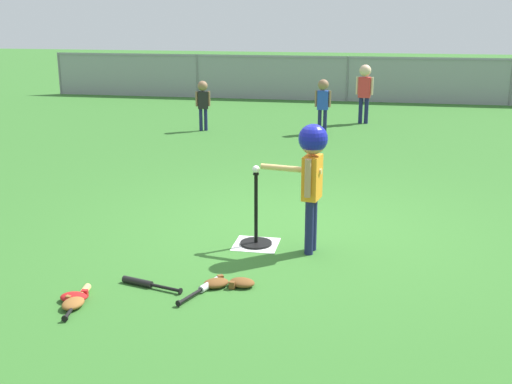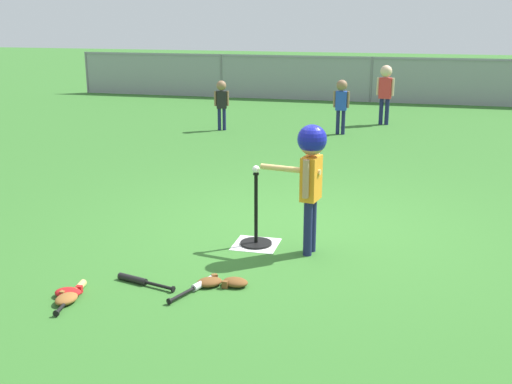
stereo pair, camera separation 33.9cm
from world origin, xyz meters
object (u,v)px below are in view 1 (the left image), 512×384
Objects in this scene: fielder_deep_center at (203,99)px; glove_tossed_aside at (74,297)px; spare_bat_silver at (207,286)px; baseball_on_tee at (256,169)px; batting_tee at (256,233)px; batter_child at (312,162)px; fielder_near_right at (323,99)px; spare_bat_black at (144,283)px; spare_bat_wood at (80,297)px; fielder_deep_left at (365,86)px; glove_by_plate at (216,283)px; glove_near_bats at (242,283)px; glove_outfield_drop at (73,303)px.

glove_tossed_aside is at bearing -82.47° from fielder_deep_center.
fielder_deep_center is 7.40m from spare_bat_silver.
baseball_on_tee is at bearing -69.82° from fielder_deep_center.
batting_tee is 3.15× the size of glove_tossed_aside.
batter_child is 6.23m from fielder_near_right.
batter_child is 1.55m from spare_bat_silver.
spare_bat_silver is (-0.76, -1.03, -0.87)m from batter_child.
spare_bat_black is 0.59m from glove_tossed_aside.
fielder_deep_center is 4.10× the size of glove_tossed_aside.
fielder_deep_center reaches higher than spare_bat_wood.
fielder_deep_left reaches higher than batting_tee.
glove_by_plate is (-0.25, -7.17, -0.63)m from fielder_near_right.
fielder_deep_center is 1.68× the size of spare_bat_black.
fielder_deep_left is at bearing 87.71° from batter_child.
fielder_deep_center reaches higher than glove_near_bats.
batting_tee is 6.39m from fielder_deep_center.
fielder_deep_left reaches higher than baseball_on_tee.
fielder_near_right is 7.80m from glove_tossed_aside.
glove_by_plate is at bearing 47.37° from spare_bat_silver.
glove_outfield_drop reaches higher than spare_bat_black.
spare_bat_black is 2.12× the size of glove_by_plate.
glove_tossed_aside is at bearing -140.33° from spare_bat_black.
fielder_deep_center is 0.80× the size of fielder_deep_left.
spare_bat_silver is 2.56× the size of glove_outfield_drop.
spare_bat_silver is 2.48× the size of glove_tossed_aside.
fielder_deep_center is 7.72m from glove_outfield_drop.
spare_bat_silver is (1.99, -7.10, -0.59)m from fielder_deep_center.
glove_tossed_aside is (-1.00, -0.41, 0.01)m from spare_bat_silver.
glove_near_bats reaches higher than spare_bat_wood.
baseball_on_tee is at bearing 57.16° from spare_bat_black.
spare_bat_wood is 1.01× the size of spare_bat_black.
batter_child is at bearing 39.45° from glove_tossed_aside.
spare_bat_black is at bearing -169.37° from glove_near_bats.
glove_outfield_drop reaches higher than spare_bat_wood.
fielder_deep_center is 7.60m from spare_bat_wood.
baseball_on_tee is 0.06× the size of batter_child.
glove_tossed_aside is at bearing -128.00° from batting_tee.
batter_child is 1.04× the size of fielder_deep_left.
spare_bat_black is at bearing -96.78° from fielder_near_right.
fielder_near_right reaches higher than fielder_deep_center.
glove_by_plate is 1.17m from glove_tossed_aside.
glove_by_plate is at bearing -168.50° from glove_near_bats.
glove_near_bats is (1.23, 0.51, 0.01)m from spare_bat_wood.
batting_tee is 1.07m from glove_by_plate.
glove_near_bats reaches higher than spare_bat_silver.
glove_near_bats is (0.21, 0.04, 0.00)m from glove_by_plate.
batting_tee reaches higher than glove_tossed_aside.
fielder_deep_center is 3.56× the size of glove_by_plate.
spare_bat_silver is 1.08m from glove_tossed_aside.
fielder_deep_center is 1.66× the size of spare_bat_wood.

